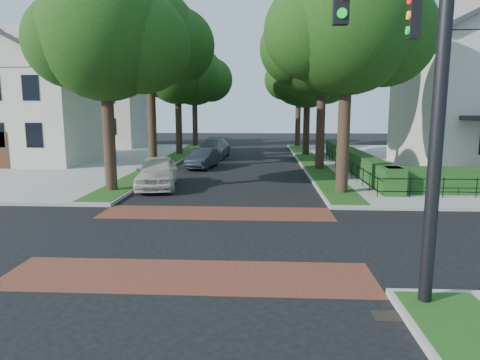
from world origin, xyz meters
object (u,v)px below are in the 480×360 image
parked_car_front (157,172)px  parked_car_middle (203,158)px  traffic_signal (426,72)px  parked_car_rear (214,148)px

parked_car_front → parked_car_middle: (1.30, 7.62, -0.15)m
traffic_signal → parked_car_middle: bearing=109.3°
traffic_signal → parked_car_rear: size_ratio=1.44×
parked_car_middle → parked_car_rear: 6.38m
parked_car_rear → traffic_signal: bearing=-70.9°
traffic_signal → parked_car_middle: size_ratio=1.97×
parked_car_front → parked_car_rear: 14.06m
traffic_signal → parked_car_front: traffic_signal is taller
parked_car_front → parked_car_middle: size_ratio=1.19×
traffic_signal → parked_car_middle: (-7.19, 20.48, -4.04)m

